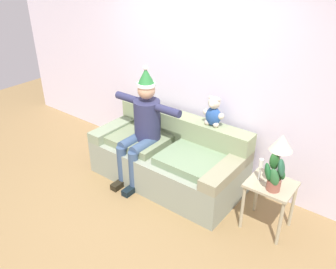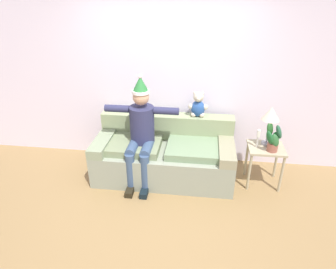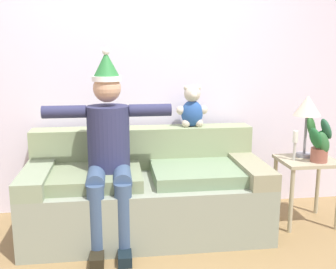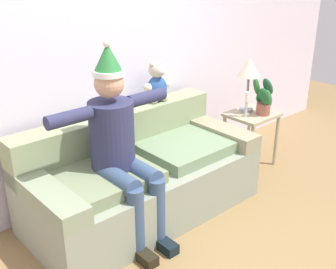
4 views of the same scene
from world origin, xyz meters
The scene contains 9 objects.
ground_plane centered at (0.00, 0.00, 0.00)m, with size 10.00×10.00×0.00m, color olive.
back_wall centered at (0.00, 1.55, 1.35)m, with size 7.00×0.10×2.70m, color silver.
couch centered at (0.00, 1.00, 0.33)m, with size 1.98×0.93×0.83m.
person_seated centered at (-0.30, 0.84, 0.79)m, with size 1.02×0.77×1.54m.
teddy_bear centered at (0.45, 1.30, 1.00)m, with size 0.29×0.17×0.38m.
side_table centered at (1.41, 0.93, 0.48)m, with size 0.48×0.42×0.59m.
table_lamp centered at (1.42, 1.01, 1.02)m, with size 0.24×0.24×0.55m.
potted_plant centered at (1.46, 0.84, 0.77)m, with size 0.25×0.26×0.39m.
candle_tall centered at (1.28, 0.91, 0.76)m, with size 0.04×0.04×0.26m.
Camera 2 is at (0.52, -2.73, 2.58)m, focal length 31.75 mm.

